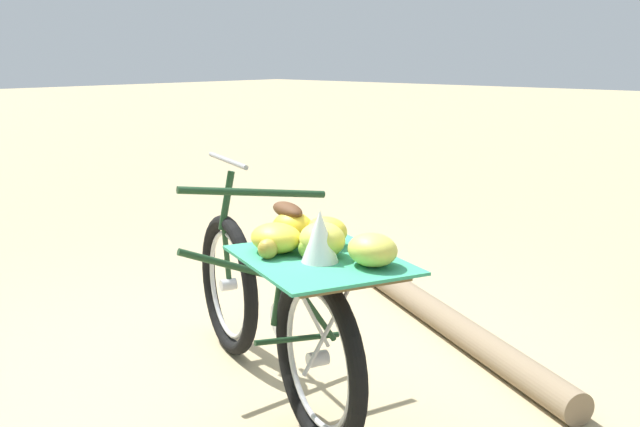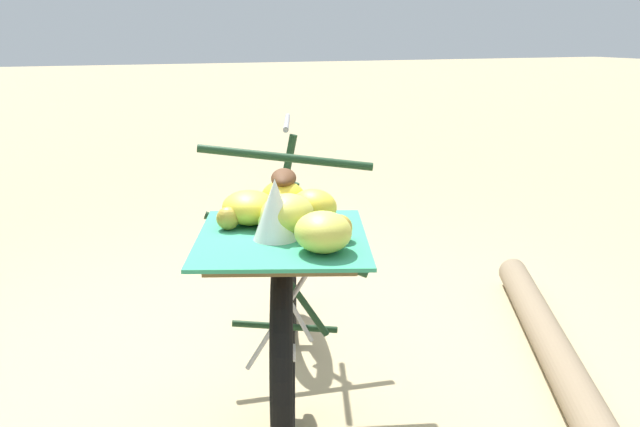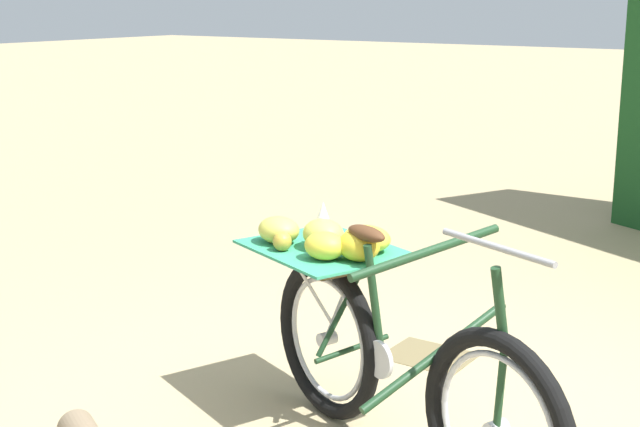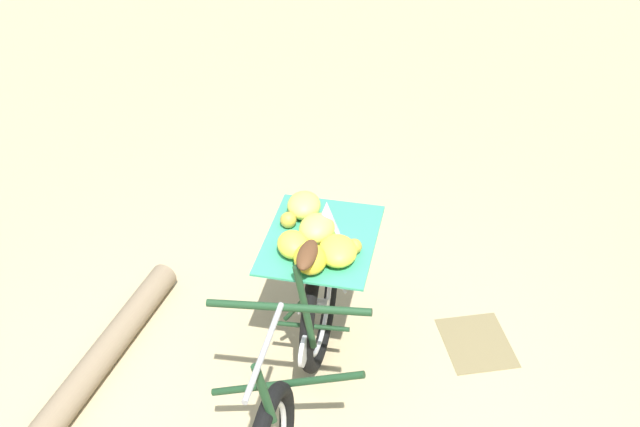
% 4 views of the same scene
% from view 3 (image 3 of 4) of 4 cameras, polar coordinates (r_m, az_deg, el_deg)
% --- Properties ---
extents(bicycle, '(1.76, 0.98, 1.03)m').
position_cam_3_polar(bicycle, '(3.75, 3.79, -7.59)').
color(bicycle, black).
rests_on(bicycle, ground_plane).
extents(leaf_litter_patch, '(0.44, 0.36, 0.01)m').
position_cam_3_polar(leaf_litter_patch, '(4.90, 6.85, -8.81)').
color(leaf_litter_patch, olive).
rests_on(leaf_litter_patch, ground_plane).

